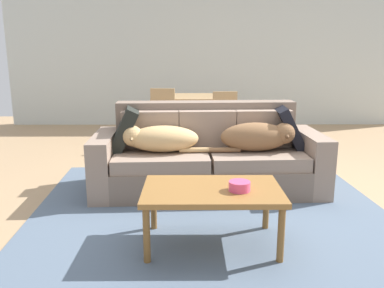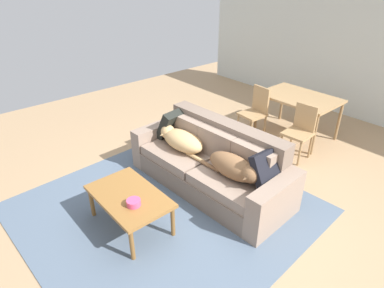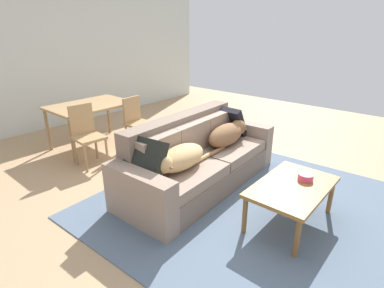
% 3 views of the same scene
% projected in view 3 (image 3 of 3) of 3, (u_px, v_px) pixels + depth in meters
% --- Properties ---
extents(ground_plane, '(10.00, 10.00, 0.00)m').
position_uv_depth(ground_plane, '(213.00, 179.00, 4.20)').
color(ground_plane, tan).
extents(back_partition, '(8.00, 0.12, 2.70)m').
position_uv_depth(back_partition, '(58.00, 59.00, 6.13)').
color(back_partition, silver).
rests_on(back_partition, ground).
extents(area_rug, '(3.39, 3.43, 0.01)m').
position_uv_depth(area_rug, '(250.00, 204.00, 3.59)').
color(area_rug, slate).
rests_on(area_rug, ground).
extents(couch, '(2.41, 1.03, 0.91)m').
position_uv_depth(couch, '(197.00, 160.00, 3.96)').
color(couch, '#776456').
rests_on(couch, ground).
extents(dog_on_left_cushion, '(0.91, 0.40, 0.28)m').
position_uv_depth(dog_on_left_cushion, '(179.00, 158.00, 3.43)').
color(dog_on_left_cushion, tan).
rests_on(dog_on_left_cushion, couch).
extents(dog_on_right_cushion, '(0.88, 0.34, 0.30)m').
position_uv_depth(dog_on_right_cushion, '(228.00, 134.00, 4.16)').
color(dog_on_right_cushion, brown).
rests_on(dog_on_right_cushion, couch).
extents(throw_pillow_by_left_arm, '(0.38, 0.50, 0.48)m').
position_uv_depth(throw_pillow_by_left_arm, '(144.00, 159.00, 3.23)').
color(throw_pillow_by_left_arm, black).
rests_on(throw_pillow_by_left_arm, couch).
extents(throw_pillow_by_right_arm, '(0.32, 0.48, 0.46)m').
position_uv_depth(throw_pillow_by_right_arm, '(230.00, 121.00, 4.52)').
color(throw_pillow_by_right_arm, black).
rests_on(throw_pillow_by_right_arm, couch).
extents(coffee_table, '(1.03, 0.64, 0.46)m').
position_uv_depth(coffee_table, '(292.00, 189.00, 3.12)').
color(coffee_table, olive).
rests_on(coffee_table, ground).
extents(bowl_on_coffee_table, '(0.16, 0.16, 0.07)m').
position_uv_depth(bowl_on_coffee_table, '(306.00, 177.00, 3.19)').
color(bowl_on_coffee_table, '#EA4C7F').
rests_on(bowl_on_coffee_table, coffee_table).
extents(dining_table, '(1.30, 0.90, 0.75)m').
position_uv_depth(dining_table, '(90.00, 108.00, 5.11)').
color(dining_table, tan).
rests_on(dining_table, ground).
extents(dining_chair_near_left, '(0.43, 0.43, 0.92)m').
position_uv_depth(dining_chair_near_left, '(86.00, 132.00, 4.48)').
color(dining_chair_near_left, tan).
rests_on(dining_chair_near_left, ground).
extents(dining_chair_near_right, '(0.43, 0.43, 0.88)m').
position_uv_depth(dining_chair_near_right, '(137.00, 120.00, 5.12)').
color(dining_chair_near_right, tan).
rests_on(dining_chair_near_right, ground).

